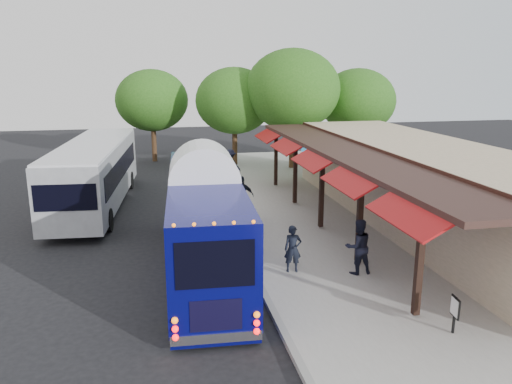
{
  "coord_description": "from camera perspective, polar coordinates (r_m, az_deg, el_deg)",
  "views": [
    {
      "loc": [
        -3.03,
        -15.34,
        6.77
      ],
      "look_at": [
        1.03,
        4.33,
        1.8
      ],
      "focal_mm": 35.0,
      "sensor_mm": 36.0,
      "label": 1
    }
  ],
  "objects": [
    {
      "name": "sidewalk",
      "position": [
        21.99,
        10.38,
        -4.07
      ],
      "size": [
        10.0,
        40.0,
        0.15
      ],
      "primitive_type": "cube",
      "color": "#9E9B93",
      "rests_on": "ground"
    },
    {
      "name": "curb",
      "position": [
        20.7,
        -2.49,
        -4.99
      ],
      "size": [
        0.2,
        40.0,
        0.16
      ],
      "primitive_type": "cube",
      "color": "gray",
      "rests_on": "ground"
    },
    {
      "name": "ped_c",
      "position": [
        22.77,
        -1.62,
        -0.52
      ],
      "size": [
        1.17,
        0.6,
        1.91
      ],
      "primitive_type": "imported",
      "rotation": [
        0.0,
        0.0,
        3.26
      ],
      "color": "black",
      "rests_on": "sidewalk"
    },
    {
      "name": "ped_b",
      "position": [
        16.84,
        11.6,
        -6.13
      ],
      "size": [
        0.97,
        0.78,
        1.87
      ],
      "primitive_type": "imported",
      "rotation": [
        0.0,
        0.0,
        3.23
      ],
      "color": "black",
      "rests_on": "sidewalk"
    },
    {
      "name": "ped_d",
      "position": [
        30.22,
        -2.93,
        3.08
      ],
      "size": [
        1.43,
        1.24,
        1.92
      ],
      "primitive_type": "imported",
      "rotation": [
        0.0,
        0.0,
        2.62
      ],
      "color": "black",
      "rests_on": "sidewalk"
    },
    {
      "name": "ped_a",
      "position": [
        16.74,
        4.23,
        -6.51
      ],
      "size": [
        0.63,
        0.46,
        1.59
      ],
      "primitive_type": "imported",
      "rotation": [
        0.0,
        0.0,
        -0.15
      ],
      "color": "black",
      "rests_on": "sidewalk"
    },
    {
      "name": "tree_mid",
      "position": [
        33.96,
        4.21,
        11.59
      ],
      "size": [
        6.35,
        6.35,
        8.13
      ],
      "color": "#382314",
      "rests_on": "ground"
    },
    {
      "name": "ground",
      "position": [
        17.04,
        -0.46,
        -9.51
      ],
      "size": [
        90.0,
        90.0,
        0.0
      ],
      "primitive_type": "plane",
      "color": "black",
      "rests_on": "ground"
    },
    {
      "name": "station_shelter",
      "position": [
        22.99,
        18.42,
        0.81
      ],
      "size": [
        8.15,
        20.0,
        3.6
      ],
      "color": "tan",
      "rests_on": "ground"
    },
    {
      "name": "tree_far",
      "position": [
        37.94,
        -11.8,
        10.21
      ],
      "size": [
        5.29,
        5.29,
        6.78
      ],
      "color": "#382314",
      "rests_on": "ground"
    },
    {
      "name": "tree_left",
      "position": [
        35.19,
        -2.49,
        10.38
      ],
      "size": [
        5.41,
        5.41,
        6.92
      ],
      "color": "#382314",
      "rests_on": "ground"
    },
    {
      "name": "city_bus",
      "position": [
        26.14,
        -17.91,
        2.25
      ],
      "size": [
        3.58,
        12.26,
        3.25
      ],
      "rotation": [
        0.0,
        0.0,
        -0.08
      ],
      "color": "gray",
      "rests_on": "ground"
    },
    {
      "name": "coach_bus",
      "position": [
        17.11,
        -5.89,
        -2.81
      ],
      "size": [
        2.92,
        11.01,
        3.49
      ],
      "rotation": [
        0.0,
        0.0,
        -0.06
      ],
      "color": "#070858",
      "rests_on": "ground"
    },
    {
      "name": "tree_right",
      "position": [
        36.51,
        11.52,
        10.15
      ],
      "size": [
        5.34,
        5.34,
        6.84
      ],
      "color": "#382314",
      "rests_on": "ground"
    },
    {
      "name": "sign_board",
      "position": [
        13.99,
        21.79,
        -12.31
      ],
      "size": [
        0.1,
        0.45,
        1.0
      ],
      "rotation": [
        0.0,
        0.0,
        -0.12
      ],
      "color": "black",
      "rests_on": "sidewalk"
    }
  ]
}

